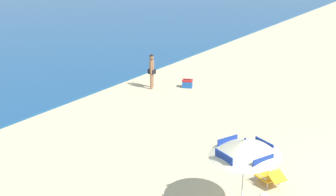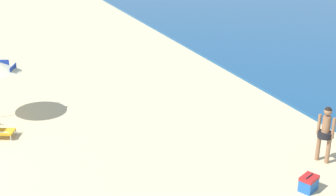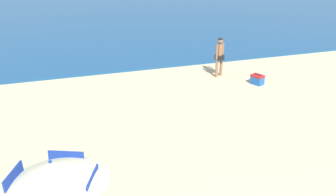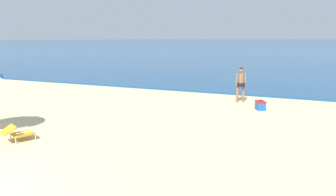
% 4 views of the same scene
% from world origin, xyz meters
% --- Properties ---
extents(beach_umbrella_striped_main, '(2.65, 2.64, 2.19)m').
position_xyz_m(beach_umbrella_striped_main, '(-3.76, 3.48, 1.89)').
color(beach_umbrella_striped_main, silver).
rests_on(beach_umbrella_striped_main, ground).
extents(lounge_chair_under_umbrella, '(0.85, 1.02, 0.52)m').
position_xyz_m(lounge_chair_under_umbrella, '(-2.03, 3.38, 0.27)').
color(lounge_chair_under_umbrella, gold).
rests_on(lounge_chair_under_umbrella, ground).
extents(person_standing_near_shore, '(0.46, 0.42, 1.70)m').
position_xyz_m(person_standing_near_shore, '(3.27, 11.84, 0.99)').
color(person_standing_near_shore, '#8C6042').
rests_on(person_standing_near_shore, ground).
extents(cooler_box, '(0.52, 0.59, 0.43)m').
position_xyz_m(cooler_box, '(4.37, 10.48, 0.20)').
color(cooler_box, '#1E56A8').
rests_on(cooler_box, ground).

